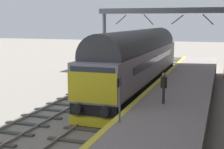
{
  "coord_description": "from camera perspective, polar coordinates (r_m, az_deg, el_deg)",
  "views": [
    {
      "loc": [
        6.1,
        -19.3,
        5.32
      ],
      "look_at": [
        0.2,
        -1.64,
        2.32
      ],
      "focal_mm": 53.19,
      "sensor_mm": 36.0,
      "label": 1
    }
  ],
  "objects": [
    {
      "name": "station_platform",
      "position": [
        20.05,
        10.8,
        -4.92
      ],
      "size": [
        4.0,
        44.0,
        1.01
      ],
      "color": "gray",
      "rests_on": "ground"
    },
    {
      "name": "overhead_footbridge",
      "position": [
        33.34,
        8.74,
        10.15
      ],
      "size": [
        12.62,
        2.0,
        6.58
      ],
      "color": "slate",
      "rests_on": "ground"
    },
    {
      "name": "diesel_locomotive",
      "position": [
        25.73,
        4.65,
        2.8
      ],
      "size": [
        2.74,
        19.87,
        4.68
      ],
      "color": "black",
      "rests_on": "ground"
    },
    {
      "name": "platform_number_sign",
      "position": [
        14.08,
        1.28,
        -3.27
      ],
      "size": [
        0.1,
        0.44,
        1.93
      ],
      "color": "slate",
      "rests_on": "station_platform"
    },
    {
      "name": "track_main",
      "position": [
        20.92,
        0.9,
        -5.42
      ],
      "size": [
        2.5,
        60.0,
        0.15
      ],
      "color": "slate",
      "rests_on": "ground"
    },
    {
      "name": "track_adjacent_west",
      "position": [
        22.12,
        -7.35,
        -4.7
      ],
      "size": [
        2.5,
        60.0,
        0.15
      ],
      "color": "gray",
      "rests_on": "ground"
    },
    {
      "name": "ground_plane",
      "position": [
        20.93,
        0.9,
        -5.57
      ],
      "size": [
        140.0,
        140.0,
        0.0
      ],
      "primitive_type": "plane",
      "color": "gray",
      "rests_on": "ground"
    },
    {
      "name": "waiting_passenger",
      "position": [
        17.69,
        8.88,
        -1.8
      ],
      "size": [
        0.41,
        0.5,
        1.64
      ],
      "rotation": [
        0.0,
        0.0,
        1.79
      ],
      "color": "#352C38",
      "rests_on": "station_platform"
    }
  ]
}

